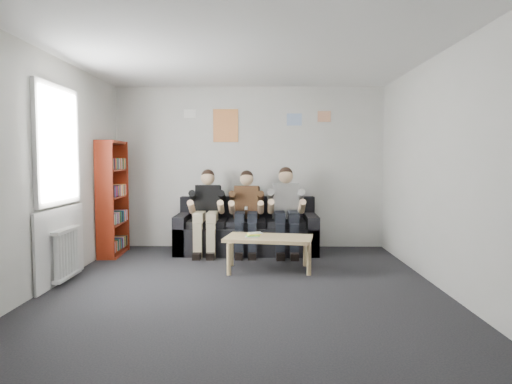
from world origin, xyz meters
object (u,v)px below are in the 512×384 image
at_px(person_middle, 246,212).
at_px(coffee_table, 269,241).
at_px(person_right, 286,211).
at_px(person_left, 207,212).
at_px(bookshelf, 113,198).
at_px(sofa, 247,232).

bearing_deg(person_middle, coffee_table, -66.73).
bearing_deg(person_right, person_left, 174.97).
xyz_separation_m(bookshelf, coffee_table, (2.39, -0.98, -0.48)).
relative_size(person_left, person_right, 0.97).
bearing_deg(sofa, person_right, -18.15).
height_order(sofa, person_right, person_right).
bearing_deg(person_left, sofa, 17.83).
bearing_deg(person_middle, sofa, 96.12).
distance_m(bookshelf, person_left, 1.46).
relative_size(coffee_table, person_right, 0.84).
height_order(coffee_table, person_middle, person_middle).
xyz_separation_m(sofa, person_middle, (0.00, -0.20, 0.35)).
xyz_separation_m(person_middle, person_right, (0.62, -0.00, 0.02)).
bearing_deg(bookshelf, sofa, 4.60).
relative_size(bookshelf, person_right, 1.30).
relative_size(sofa, bookshelf, 1.26).
distance_m(coffee_table, person_right, 1.14).
bearing_deg(bookshelf, person_right, -1.63).
bearing_deg(sofa, bookshelf, -171.77).
height_order(sofa, person_middle, person_middle).
height_order(sofa, coffee_table, sofa).
xyz_separation_m(bookshelf, person_right, (2.68, 0.09, -0.21)).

